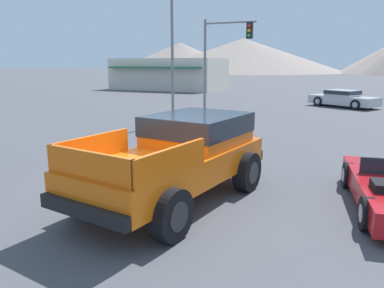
{
  "coord_description": "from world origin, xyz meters",
  "views": [
    {
      "loc": [
        3.73,
        -6.55,
        3.01
      ],
      "look_at": [
        0.19,
        1.45,
        1.1
      ],
      "focal_mm": 35.0,
      "sensor_mm": 36.0,
      "label": 1
    }
  ],
  "objects_px": {
    "parked_car_silver": "(343,98)",
    "street_lamp_post": "(172,27)",
    "orange_pickup_truck": "(182,152)",
    "traffic_light_main": "(224,48)"
  },
  "relations": [
    {
      "from": "traffic_light_main",
      "to": "street_lamp_post",
      "type": "distance_m",
      "value": 5.49
    },
    {
      "from": "street_lamp_post",
      "to": "parked_car_silver",
      "type": "bearing_deg",
      "value": 56.55
    },
    {
      "from": "orange_pickup_truck",
      "to": "traffic_light_main",
      "type": "xyz_separation_m",
      "value": [
        -4.15,
        14.7,
        2.82
      ]
    },
    {
      "from": "parked_car_silver",
      "to": "street_lamp_post",
      "type": "relative_size",
      "value": 0.62
    },
    {
      "from": "parked_car_silver",
      "to": "street_lamp_post",
      "type": "bearing_deg",
      "value": -4.32
    },
    {
      "from": "orange_pickup_truck",
      "to": "traffic_light_main",
      "type": "bearing_deg",
      "value": 114.79
    },
    {
      "from": "orange_pickup_truck",
      "to": "parked_car_silver",
      "type": "distance_m",
      "value": 20.83
    },
    {
      "from": "orange_pickup_truck",
      "to": "street_lamp_post",
      "type": "xyz_separation_m",
      "value": [
        -4.93,
        9.33,
        3.64
      ]
    },
    {
      "from": "traffic_light_main",
      "to": "street_lamp_post",
      "type": "relative_size",
      "value": 0.71
    },
    {
      "from": "parked_car_silver",
      "to": "traffic_light_main",
      "type": "distance_m",
      "value": 9.57
    }
  ]
}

